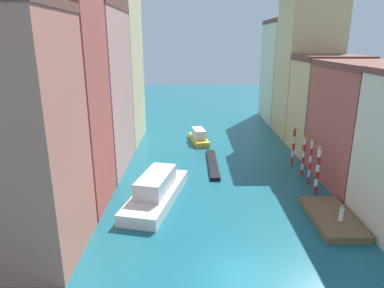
% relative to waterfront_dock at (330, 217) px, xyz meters
% --- Properties ---
extents(ground_plane, '(154.00, 154.00, 0.00)m').
position_rel_waterfront_dock_xyz_m(ground_plane, '(-8.91, 17.64, -0.30)').
color(ground_plane, '#196070').
extents(building_left_0, '(8.09, 7.78, 17.25)m').
position_rel_waterfront_dock_xyz_m(building_left_0, '(-23.85, -4.47, 8.34)').
color(building_left_0, '#C6705B').
rests_on(building_left_0, ground).
extents(building_left_1, '(8.09, 7.27, 20.42)m').
position_rel_waterfront_dock_xyz_m(building_left_1, '(-23.85, 3.34, 9.93)').
color(building_left_1, '#B25147').
rests_on(building_left_1, ground).
extents(building_left_2, '(8.09, 12.10, 18.86)m').
position_rel_waterfront_dock_xyz_m(building_left_2, '(-23.85, 13.42, 9.15)').
color(building_left_2, tan).
rests_on(building_left_2, ground).
extents(building_left_3, '(8.09, 11.45, 22.40)m').
position_rel_waterfront_dock_xyz_m(building_left_3, '(-23.85, 25.34, 10.91)').
color(building_left_3, beige).
rests_on(building_left_3, ground).
extents(building_right_1, '(8.09, 12.24, 12.80)m').
position_rel_waterfront_dock_xyz_m(building_right_1, '(6.03, 8.60, 6.11)').
color(building_right_1, '#B25147').
rests_on(building_right_1, ground).
extents(building_right_2, '(8.09, 8.57, 13.02)m').
position_rel_waterfront_dock_xyz_m(building_right_2, '(6.03, 19.39, 6.23)').
color(building_right_2, '#DBB77A').
rests_on(building_right_2, ground).
extents(building_right_3, '(8.09, 9.52, 21.60)m').
position_rel_waterfront_dock_xyz_m(building_right_3, '(6.03, 28.50, 10.51)').
color(building_right_3, '#DBB77A').
rests_on(building_right_3, ground).
extents(building_right_4, '(8.09, 12.15, 18.53)m').
position_rel_waterfront_dock_xyz_m(building_right_4, '(6.03, 39.49, 8.98)').
color(building_right_4, beige).
rests_on(building_right_4, ground).
extents(waterfront_dock, '(3.53, 7.20, 0.60)m').
position_rel_waterfront_dock_xyz_m(waterfront_dock, '(0.00, 0.00, 0.00)').
color(waterfront_dock, brown).
rests_on(waterfront_dock, ground).
extents(person_on_dock, '(0.36, 0.36, 1.38)m').
position_rel_waterfront_dock_xyz_m(person_on_dock, '(0.28, -1.04, 0.93)').
color(person_on_dock, white).
rests_on(person_on_dock, waterfront_dock).
extents(mooring_pole_0, '(0.39, 0.39, 5.00)m').
position_rel_waterfront_dock_xyz_m(mooring_pole_0, '(0.53, 5.60, 2.26)').
color(mooring_pole_0, red).
rests_on(mooring_pole_0, ground).
extents(mooring_pole_1, '(0.28, 0.28, 5.02)m').
position_rel_waterfront_dock_xyz_m(mooring_pole_1, '(0.61, 8.04, 2.26)').
color(mooring_pole_1, red).
rests_on(mooring_pole_1, ground).
extents(mooring_pole_2, '(0.32, 0.32, 4.72)m').
position_rel_waterfront_dock_xyz_m(mooring_pole_2, '(0.60, 10.32, 2.11)').
color(mooring_pole_2, red).
rests_on(mooring_pole_2, ground).
extents(mooring_pole_3, '(0.33, 0.33, 4.78)m').
position_rel_waterfront_dock_xyz_m(mooring_pole_3, '(0.59, 14.21, 2.14)').
color(mooring_pole_3, red).
rests_on(mooring_pole_3, ground).
extents(vaporetto_white, '(5.85, 11.66, 2.74)m').
position_rel_waterfront_dock_xyz_m(vaporetto_white, '(-15.38, 3.98, 0.74)').
color(vaporetto_white, white).
rests_on(vaporetto_white, ground).
extents(gondola_black, '(1.19, 10.12, 0.40)m').
position_rel_waterfront_dock_xyz_m(gondola_black, '(-9.40, 13.68, -0.10)').
color(gondola_black, black).
rests_on(gondola_black, ground).
extents(motorboat_0, '(3.24, 6.70, 2.06)m').
position_rel_waterfront_dock_xyz_m(motorboat_0, '(-10.94, 23.87, 0.51)').
color(motorboat_0, gold).
rests_on(motorboat_0, ground).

